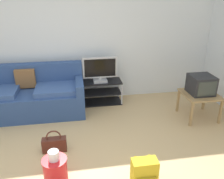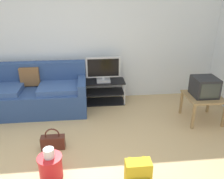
# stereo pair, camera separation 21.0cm
# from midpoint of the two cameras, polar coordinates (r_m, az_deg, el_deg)

# --- Properties ---
(ground_plane) EXTENTS (9.00, 9.80, 0.02)m
(ground_plane) POSITION_cam_midpoint_polar(r_m,az_deg,el_deg) (3.20, -8.47, -20.61)
(ground_plane) COLOR tan
(wall_back) EXTENTS (9.00, 0.10, 2.70)m
(wall_back) POSITION_cam_midpoint_polar(r_m,az_deg,el_deg) (4.85, -8.42, 12.85)
(wall_back) COLOR silver
(wall_back) RESTS_ON ground_plane
(couch) EXTENTS (2.05, 0.84, 0.90)m
(couch) POSITION_cam_midpoint_polar(r_m,az_deg,el_deg) (4.72, -17.54, -1.12)
(couch) COLOR navy
(couch) RESTS_ON ground_plane
(tv_stand) EXTENTS (0.86, 0.40, 0.47)m
(tv_stand) POSITION_cam_midpoint_polar(r_m,az_deg,el_deg) (4.87, -0.84, -0.56)
(tv_stand) COLOR black
(tv_stand) RESTS_ON ground_plane
(flat_tv) EXTENTS (0.68, 0.22, 0.51)m
(flat_tv) POSITION_cam_midpoint_polar(r_m,az_deg,el_deg) (4.68, -0.85, 4.80)
(flat_tv) COLOR #B2B2B7
(flat_tv) RESTS_ON tv_stand
(side_table) EXTENTS (0.60, 0.60, 0.47)m
(side_table) POSITION_cam_midpoint_polar(r_m,az_deg,el_deg) (4.48, 22.47, -2.20)
(side_table) COLOR #9E7A4C
(side_table) RESTS_ON ground_plane
(crt_tv) EXTENTS (0.40, 0.41, 0.33)m
(crt_tv) POSITION_cam_midpoint_polar(r_m,az_deg,el_deg) (4.41, 22.83, 0.60)
(crt_tv) COLOR #232326
(crt_tv) RESTS_ON side_table
(backpack) EXTENTS (0.30, 0.24, 0.37)m
(backpack) POSITION_cam_midpoint_polar(r_m,az_deg,el_deg) (2.97, 8.47, -19.81)
(backpack) COLOR gold
(backpack) RESTS_ON ground_plane
(handbag) EXTENTS (0.35, 0.13, 0.34)m
(handbag) POSITION_cam_midpoint_polar(r_m,az_deg,el_deg) (3.64, -12.49, -12.30)
(handbag) COLOR #4C2319
(handbag) RESTS_ON ground_plane
(cleaning_bucket) EXTENTS (0.31, 0.31, 0.43)m
(cleaning_bucket) POSITION_cam_midpoint_polar(r_m,az_deg,el_deg) (3.13, -12.77, -17.54)
(cleaning_bucket) COLOR red
(cleaning_bucket) RESTS_ON ground_plane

